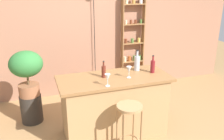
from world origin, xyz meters
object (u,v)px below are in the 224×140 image
object	(u,v)px
potted_plant	(26,69)
wine_glass_center	(129,70)
bottle_soda_blue	(153,66)
wine_glass_left	(108,78)
plant_stool	(31,108)
bar_stool	(129,119)
bottle_spirits_clear	(137,63)
spice_shelf	(133,43)
bottle_sauce_amber	(104,71)

from	to	relation	value
potted_plant	wine_glass_center	xyz separation A→B (m)	(1.35, -0.80, 0.10)
bottle_soda_blue	wine_glass_left	size ratio (longest dim) A/B	1.61
plant_stool	bar_stool	bearing A→B (deg)	-47.99
bottle_soda_blue	bottle_spirits_clear	size ratio (longest dim) A/B	0.84
spice_shelf	plant_stool	size ratio (longest dim) A/B	4.21
spice_shelf	wine_glass_center	size ratio (longest dim) A/B	11.89
plant_stool	wine_glass_center	distance (m)	1.76
spice_shelf	bottle_sauce_amber	bearing A→B (deg)	-126.11
wine_glass_left	wine_glass_center	size ratio (longest dim) A/B	1.00
bar_stool	potted_plant	xyz separation A→B (m)	(-1.17, 1.29, 0.37)
bar_stool	bottle_spirits_clear	distance (m)	0.97
bar_stool	potted_plant	world-z (taller)	potted_plant
bottle_soda_blue	bottle_sauce_amber	size ratio (longest dim) A/B	1.11
bar_stool	wine_glass_center	bearing A→B (deg)	68.89
wine_glass_center	bottle_sauce_amber	bearing A→B (deg)	158.69
bottle_sauce_amber	wine_glass_center	xyz separation A→B (m)	(0.33, -0.13, 0.03)
bar_stool	bottle_sauce_amber	distance (m)	0.77
bottle_soda_blue	wine_glass_center	bearing A→B (deg)	-169.17
wine_glass_left	wine_glass_center	xyz separation A→B (m)	(0.37, 0.19, 0.00)
wine_glass_left	wine_glass_center	bearing A→B (deg)	26.72
potted_plant	bottle_spirits_clear	bearing A→B (deg)	-19.55
bottle_spirits_clear	wine_glass_left	xyz separation A→B (m)	(-0.60, -0.43, -0.00)
plant_stool	bottle_spirits_clear	xyz separation A→B (m)	(1.58, -0.56, 0.78)
plant_stool	bottle_spirits_clear	world-z (taller)	bottle_spirits_clear
bottle_spirits_clear	wine_glass_center	world-z (taller)	bottle_spirits_clear
bar_stool	spice_shelf	bearing A→B (deg)	65.97
spice_shelf	wine_glass_center	world-z (taller)	spice_shelf
spice_shelf	bar_stool	bearing A→B (deg)	-114.03
spice_shelf	bottle_sauce_amber	distance (m)	1.81
potted_plant	bottle_sauce_amber	world-z (taller)	potted_plant
wine_glass_center	spice_shelf	bearing A→B (deg)	65.10
bottle_spirits_clear	wine_glass_left	size ratio (longest dim) A/B	1.92
wine_glass_center	bottle_spirits_clear	bearing A→B (deg)	46.40
bottle_spirits_clear	wine_glass_center	size ratio (longest dim) A/B	1.92
bottle_spirits_clear	spice_shelf	bearing A→B (deg)	69.35
plant_stool	bottle_soda_blue	size ratio (longest dim) A/B	1.75
spice_shelf	bottle_spirits_clear	bearing A→B (deg)	-110.65
bottle_spirits_clear	bottle_sauce_amber	xyz separation A→B (m)	(-0.56, -0.11, -0.03)
wine_glass_left	potted_plant	bearing A→B (deg)	134.78
plant_stool	bottle_soda_blue	bearing A→B (deg)	-22.39
plant_stool	bottle_spirits_clear	bearing A→B (deg)	-19.55
bottle_soda_blue	wine_glass_left	distance (m)	0.82
potted_plant	bottle_soda_blue	xyz separation A→B (m)	(1.76, -0.73, 0.08)
bar_stool	wine_glass_center	distance (m)	0.71
bottle_sauce_amber	wine_glass_left	world-z (taller)	bottle_sauce_amber
bar_stool	bottle_soda_blue	bearing A→B (deg)	43.60
potted_plant	bottle_spirits_clear	size ratio (longest dim) A/B	2.30
spice_shelf	plant_stool	bearing A→B (deg)	-159.43
bar_stool	bottle_soda_blue	xyz separation A→B (m)	(0.60, 0.57, 0.45)
spice_shelf	bottle_soda_blue	xyz separation A→B (m)	(-0.33, -1.51, 0.01)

